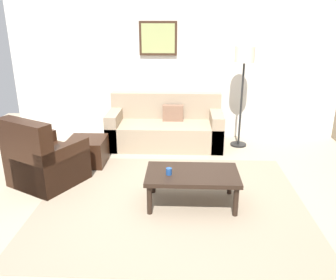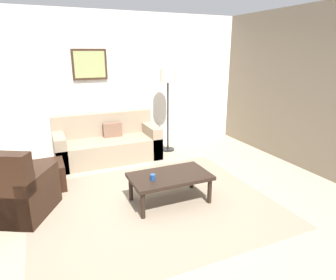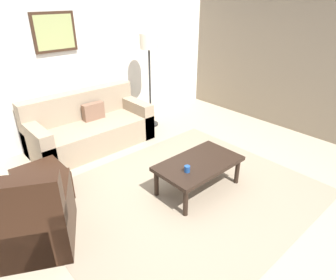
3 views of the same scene
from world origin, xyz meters
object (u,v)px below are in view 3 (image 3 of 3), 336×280
(ottoman, at_px, (42,184))
(cup, at_px, (187,169))
(couch_main, at_px, (89,128))
(lamp_standing, at_px, (149,51))
(armchair_leather, at_px, (29,223))
(framed_artwork, at_px, (54,32))
(coffee_table, at_px, (199,165))

(ottoman, xyz_separation_m, cup, (1.31, -1.23, 0.25))
(couch_main, height_order, cup, couch_main)
(lamp_standing, bearing_deg, ottoman, -160.00)
(armchair_leather, distance_m, ottoman, 0.83)
(ottoman, height_order, lamp_standing, lamp_standing)
(couch_main, relative_size, lamp_standing, 1.14)
(ottoman, xyz_separation_m, framed_artwork, (1.02, 1.36, 1.60))
(framed_artwork, bearing_deg, ottoman, -126.66)
(lamp_standing, bearing_deg, armchair_leather, -150.36)
(cup, relative_size, framed_artwork, 0.12)
(ottoman, bearing_deg, couch_main, 39.21)
(coffee_table, bearing_deg, lamp_standing, 66.95)
(coffee_table, height_order, framed_artwork, framed_artwork)
(cup, bearing_deg, framed_artwork, 96.38)
(armchair_leather, bearing_deg, lamp_standing, 29.64)
(couch_main, bearing_deg, framed_artwork, 109.33)
(armchair_leather, distance_m, framed_artwork, 2.93)
(couch_main, relative_size, cup, 24.40)
(framed_artwork, bearing_deg, armchair_leather, -123.97)
(ottoman, distance_m, framed_artwork, 2.33)
(couch_main, bearing_deg, lamp_standing, -2.36)
(coffee_table, distance_m, framed_artwork, 2.96)
(armchair_leather, bearing_deg, coffee_table, -12.46)
(cup, bearing_deg, armchair_leather, 163.65)
(lamp_standing, bearing_deg, coffee_table, -113.05)
(cup, height_order, framed_artwork, framed_artwork)
(couch_main, distance_m, coffee_table, 2.15)
(cup, bearing_deg, lamp_standing, 61.50)
(armchair_leather, xyz_separation_m, lamp_standing, (2.85, 1.62, 1.10))
(coffee_table, bearing_deg, armchair_leather, 167.54)
(ottoman, bearing_deg, armchair_leather, -118.44)
(armchair_leather, relative_size, cup, 13.55)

